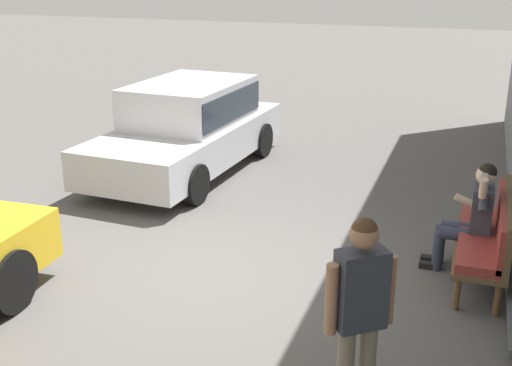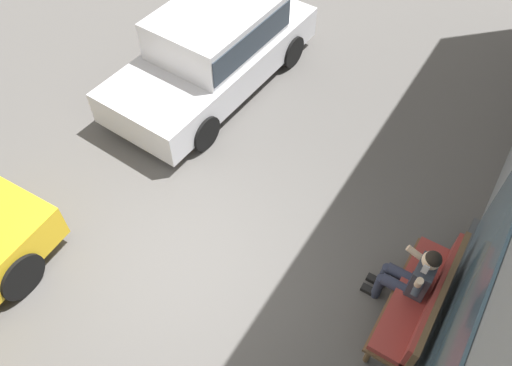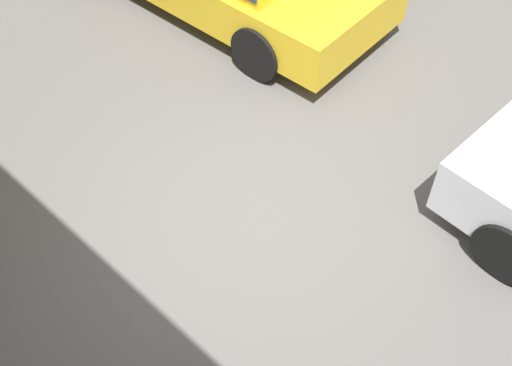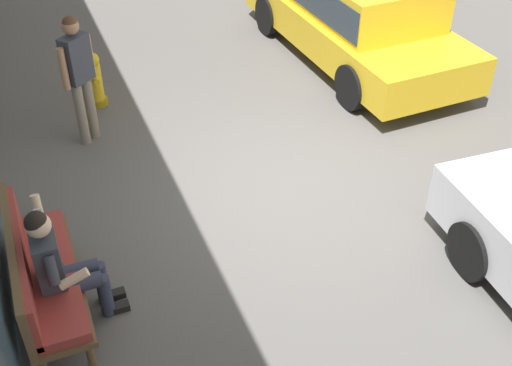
# 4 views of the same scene
# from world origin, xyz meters

# --- Properties ---
(ground_plane) EXTENTS (60.00, 60.00, 0.00)m
(ground_plane) POSITION_xyz_m (0.00, 0.00, 0.00)
(ground_plane) COLOR #565451
(bench) EXTENTS (1.81, 0.55, 0.97)m
(bench) POSITION_xyz_m (-0.98, 2.90, 0.55)
(bench) COLOR brown
(bench) RESTS_ON ground_plane
(person_on_phone) EXTENTS (0.73, 0.74, 1.31)m
(person_on_phone) POSITION_xyz_m (-1.12, 2.68, 0.68)
(person_on_phone) COLOR #2D3347
(person_on_phone) RESTS_ON ground_plane
(parked_car_mid) EXTENTS (4.61, 2.00, 1.48)m
(parked_car_mid) POSITION_xyz_m (2.72, -2.45, 0.81)
(parked_car_mid) COLOR gold
(parked_car_mid) RESTS_ON ground_plane
(pedestrian_standing) EXTENTS (0.38, 0.45, 1.73)m
(pedestrian_standing) POSITION_xyz_m (1.92, 1.96, 1.02)
(pedestrian_standing) COLOR gray
(pedestrian_standing) RESTS_ON ground_plane
(fire_hydrant) EXTENTS (0.38, 0.26, 0.81)m
(fire_hydrant) POSITION_xyz_m (2.81, 1.68, 0.39)
(fire_hydrant) COLOR olive
(fire_hydrant) RESTS_ON ground_plane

